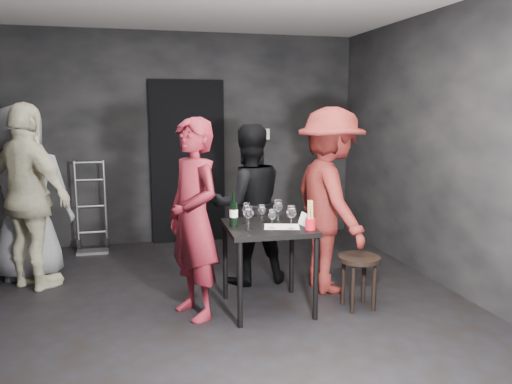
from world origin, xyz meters
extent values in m
cube|color=black|center=(0.00, 0.00, 0.00)|extent=(4.50, 5.00, 0.02)
cube|color=black|center=(0.00, 2.50, 1.35)|extent=(4.50, 0.04, 2.70)
cube|color=black|center=(0.00, -2.50, 1.35)|extent=(4.50, 0.04, 2.70)
cube|color=black|center=(2.25, 0.00, 1.35)|extent=(0.04, 5.00, 2.70)
cube|color=black|center=(0.00, 2.44, 1.05)|extent=(0.95, 0.10, 2.10)
cube|color=#B7B7B2|center=(0.85, 2.45, 1.45)|extent=(0.12, 0.06, 0.12)
cube|color=#B7B7B2|center=(1.05, 2.45, 1.40)|extent=(0.10, 0.06, 0.14)
cylinder|color=#B2B2B7|center=(-1.38, 2.25, 0.56)|extent=(0.03, 0.03, 1.12)
cylinder|color=#B2B2B7|center=(-1.04, 2.25, 0.56)|extent=(0.03, 0.03, 1.12)
cube|color=#B2B2B7|center=(-1.21, 2.14, 0.01)|extent=(0.37, 0.20, 0.03)
cylinder|color=black|center=(-1.38, 2.28, 0.08)|extent=(0.04, 0.16, 0.16)
cylinder|color=black|center=(-1.04, 2.28, 0.08)|extent=(0.04, 0.16, 0.16)
cube|color=black|center=(0.41, -0.03, 0.73)|extent=(0.72, 0.72, 0.04)
cylinder|color=black|center=(0.09, -0.35, 0.35)|extent=(0.04, 0.04, 0.71)
cylinder|color=black|center=(0.73, -0.35, 0.35)|extent=(0.04, 0.04, 0.71)
cylinder|color=black|center=(0.09, 0.29, 0.35)|extent=(0.04, 0.04, 0.71)
cylinder|color=black|center=(0.73, 0.29, 0.35)|extent=(0.04, 0.04, 0.71)
cylinder|color=black|center=(1.18, -0.21, 0.45)|extent=(0.37, 0.37, 0.04)
cylinder|color=black|center=(1.28, -0.11, 0.21)|extent=(0.04, 0.04, 0.41)
cylinder|color=black|center=(1.08, -0.11, 0.21)|extent=(0.04, 0.04, 0.41)
cylinder|color=black|center=(1.08, -0.31, 0.21)|extent=(0.04, 0.04, 0.41)
cylinder|color=black|center=(1.28, -0.31, 0.21)|extent=(0.04, 0.04, 0.41)
imported|color=maroon|center=(-0.23, -0.01, 0.93)|extent=(0.68, 0.80, 1.86)
imported|color=black|center=(0.40, 0.70, 0.84)|extent=(0.84, 0.49, 1.68)
imported|color=maroon|center=(1.10, 0.29, 1.03)|extent=(0.70, 1.36, 2.05)
imported|color=beige|center=(-1.67, 1.04, 1.08)|extent=(1.34, 1.31, 2.16)
imported|color=slate|center=(-1.76, 1.34, 1.07)|extent=(1.08, 0.64, 2.13)
cube|color=white|center=(0.50, -0.11, 0.75)|extent=(0.33, 0.27, 0.00)
cylinder|color=black|center=(0.11, 0.01, 0.85)|extent=(0.07, 0.07, 0.21)
cylinder|color=black|center=(0.11, 0.01, 1.00)|extent=(0.03, 0.03, 0.09)
cylinder|color=white|center=(0.11, 0.01, 0.86)|extent=(0.07, 0.07, 0.07)
cylinder|color=red|center=(0.70, -0.26, 0.80)|extent=(0.08, 0.08, 0.09)
camera|label=1|loc=(-0.70, -4.04, 1.74)|focal=35.00mm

